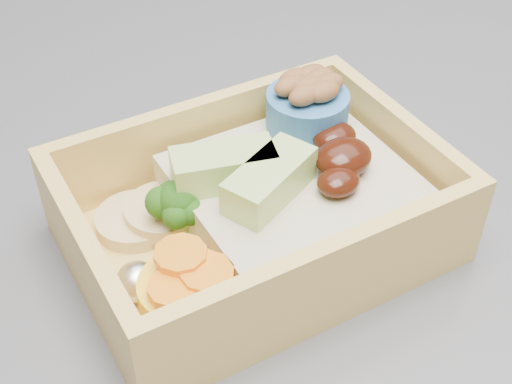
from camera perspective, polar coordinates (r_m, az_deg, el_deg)
bento_box at (r=0.40m, az=0.64°, el=-0.91°), size 0.21×0.16×0.07m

